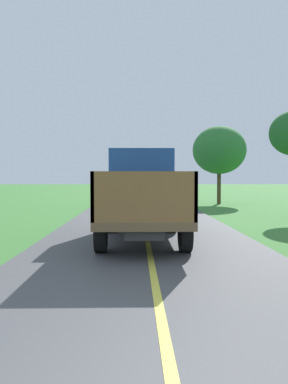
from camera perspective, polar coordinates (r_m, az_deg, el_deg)
The scene contains 3 objects.
banana_truck_near at distance 11.70m, azimuth -0.32°, elevation -0.10°, with size 2.38×5.82×2.80m.
banana_truck_far at distance 24.41m, azimuth -0.75°, elevation 1.15°, with size 2.38×5.81×2.80m.
roadside_tree_far_left at distance 27.55m, azimuth 11.51°, elevation 6.32°, with size 3.85×3.85×5.64m.
Camera 1 is at (-0.33, -2.29, 1.96)m, focal length 34.65 mm.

